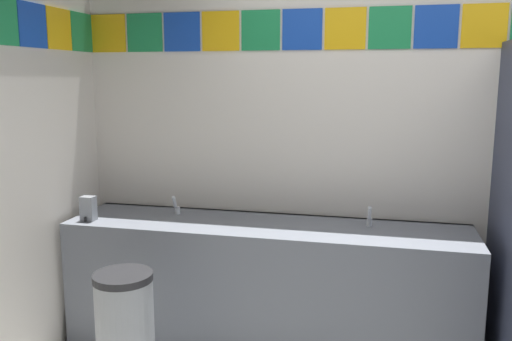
% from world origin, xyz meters
% --- Properties ---
extents(wall_back, '(4.36, 0.09, 2.50)m').
position_xyz_m(wall_back, '(-0.00, 1.50, 1.26)').
color(wall_back, silver).
rests_on(wall_back, ground_plane).
extents(vanity_counter, '(2.56, 0.60, 0.83)m').
position_xyz_m(vanity_counter, '(-0.85, 1.16, 0.42)').
color(vanity_counter, slate).
rests_on(vanity_counter, ground_plane).
extents(faucet_left, '(0.04, 0.10, 0.14)m').
position_xyz_m(faucet_left, '(-1.49, 1.25, 0.88)').
color(faucet_left, silver).
rests_on(faucet_left, vanity_counter).
extents(faucet_right, '(0.04, 0.10, 0.14)m').
position_xyz_m(faucet_right, '(-0.21, 1.25, 0.88)').
color(faucet_right, silver).
rests_on(faucet_right, vanity_counter).
extents(soap_dispenser, '(0.09, 0.09, 0.16)m').
position_xyz_m(soap_dispenser, '(-1.99, 0.98, 0.91)').
color(soap_dispenser, gray).
rests_on(soap_dispenser, vanity_counter).
extents(trash_bin, '(0.32, 0.32, 0.70)m').
position_xyz_m(trash_bin, '(-1.49, 0.46, 0.35)').
color(trash_bin, '#999EA3').
rests_on(trash_bin, ground_plane).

